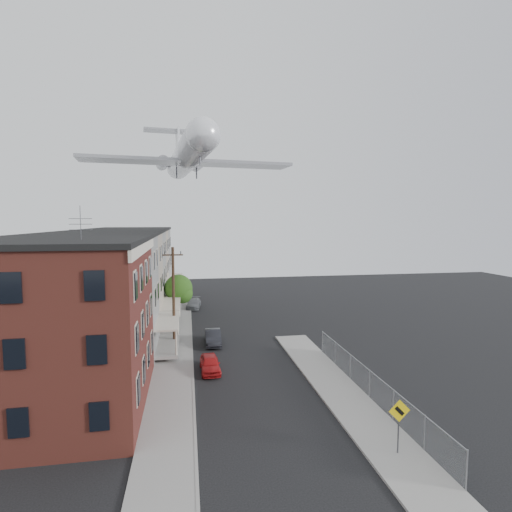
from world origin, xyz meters
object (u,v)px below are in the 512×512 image
Objects in this scene: warning_sign at (399,418)px; utility_pole at (174,295)px; street_tree at (180,290)px; car_mid at (213,337)px; car_far at (194,303)px; car_near at (210,364)px; airplane at (187,156)px.

utility_pole is at bearing 120.48° from warning_sign.
street_tree is 1.30× the size of car_mid.
warning_sign is 0.67× the size of car_far.
street_tree reaches higher than car_near.
car_near is 0.86× the size of car_far.
car_far is at bearing 95.87° from car_mid.
car_mid is (0.64, 6.68, 0.05)m from car_near.
utility_pole is 16.35m from car_far.
airplane reaches higher than street_tree.
car_near is (2.84, -6.69, -4.06)m from utility_pole.
warning_sign is 35.96m from car_far.
street_tree is 10.79m from car_mid.
warning_sign is 20.56m from car_mid.
utility_pole is at bearing -90.99° from car_far.
airplane is (-2.11, 8.07, 17.56)m from car_mid.
car_far is at bearing 82.75° from utility_pole.
car_mid is (3.15, -9.93, -2.79)m from street_tree.
street_tree is 1.24× the size of car_far.
car_mid is 0.16× the size of airplane.
utility_pole reaches higher than car_far.
street_tree reaches higher than car_mid.
utility_pole is at bearing -91.89° from street_tree.
utility_pole reaches higher than street_tree.
street_tree is at bearing 97.09° from car_near.
warning_sign is 0.78× the size of car_near.
warning_sign is at bearing -69.42° from street_tree.
car_near is (2.51, -16.61, -2.84)m from street_tree.
car_mid is at bearing -0.16° from utility_pole.
car_far is (2.00, 15.71, -4.07)m from utility_pole.
car_near is 6.71m from car_mid.
utility_pole is 10.00m from street_tree.
warning_sign is 0.54× the size of street_tree.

